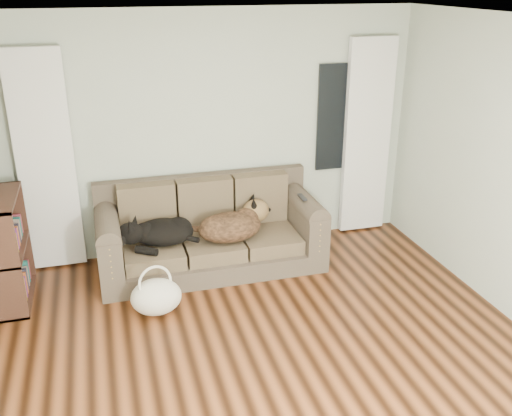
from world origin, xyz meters
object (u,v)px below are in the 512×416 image
object	(u,v)px
dog_shepherd	(233,225)
tote_bag	(156,298)
bookshelf	(8,252)
sofa	(211,228)
dog_black_lab	(160,232)

from	to	relation	value
dog_shepherd	tote_bag	bearing A→B (deg)	29.80
tote_bag	bookshelf	size ratio (longest dim) A/B	0.44
bookshelf	dog_shepherd	bearing A→B (deg)	-5.00
sofa	tote_bag	xyz separation A→B (m)	(-0.67, -0.76, -0.29)
tote_bag	dog_shepherd	bearing A→B (deg)	36.90
dog_black_lab	dog_shepherd	bearing A→B (deg)	3.94
dog_black_lab	bookshelf	size ratio (longest dim) A/B	0.59
sofa	tote_bag	size ratio (longest dim) A/B	4.95
dog_black_lab	bookshelf	bearing A→B (deg)	-168.07
dog_black_lab	tote_bag	world-z (taller)	dog_black_lab
sofa	bookshelf	world-z (taller)	bookshelf
dog_black_lab	dog_shepherd	distance (m)	0.75
dog_shepherd	bookshelf	world-z (taller)	bookshelf
tote_bag	bookshelf	bearing A→B (deg)	154.11
dog_black_lab	bookshelf	distance (m)	1.42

